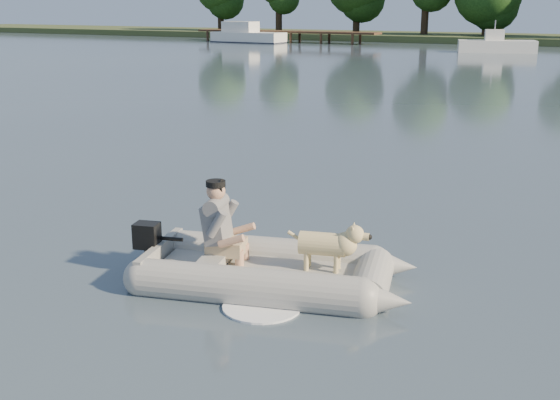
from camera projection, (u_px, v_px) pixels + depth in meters
The scene contains 8 objects.
water at pixel (207, 288), 8.73m from camera, with size 160.00×160.00×0.00m, color slate.
dock at pixel (286, 37), 64.55m from camera, with size 18.00×2.00×1.04m, color #4C331E, non-canonical shape.
dinghy at pixel (271, 240), 8.70m from camera, with size 4.76×3.52×1.38m, color #999894, non-canonical shape.
man at pixel (218, 220), 8.85m from camera, with size 0.72×0.62×1.07m, color slate, non-canonical shape.
dog at pixel (322, 248), 8.62m from camera, with size 0.93×0.33×0.62m, color tan, non-canonical shape.
outboard_motor at pixel (148, 250), 9.14m from camera, with size 0.41×0.29×0.78m, color black, non-canonical shape.
cabin_cruiser at pixel (248, 32), 63.85m from camera, with size 7.14×2.55×2.21m, color white, non-canonical shape.
motorboat at pixel (497, 37), 50.73m from camera, with size 5.66×2.18×2.40m, color white, non-canonical shape.
Camera 1 is at (4.61, -6.73, 3.41)m, focal length 45.00 mm.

